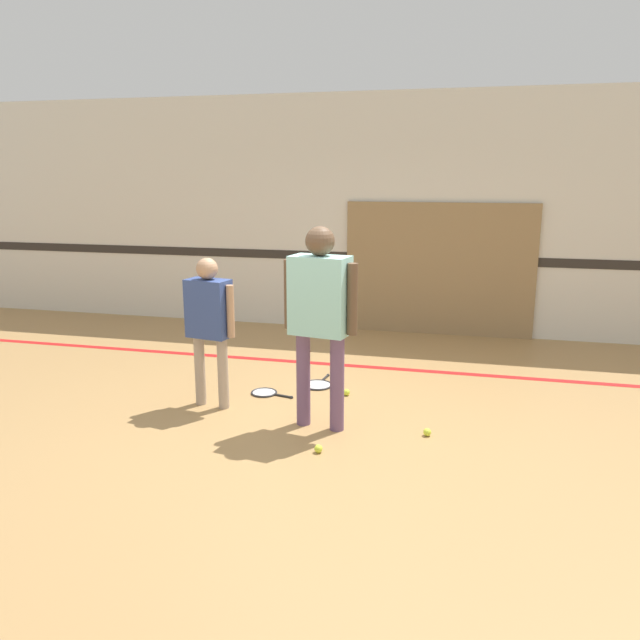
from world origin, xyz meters
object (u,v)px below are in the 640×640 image
(racket_spare_on_floor, at_px, (318,384))
(tennis_ball_near_instructor, at_px, (318,449))
(tennis_ball_stray_right, at_px, (427,432))
(person_instructor, at_px, (320,306))
(tennis_ball_by_spare_racket, at_px, (337,385))
(tennis_ball_stray_left, at_px, (347,392))
(person_student_left, at_px, (209,316))
(racket_second_spare, at_px, (266,393))

(racket_spare_on_floor, bearing_deg, tennis_ball_near_instructor, -159.52)
(tennis_ball_near_instructor, relative_size, tennis_ball_stray_right, 1.00)
(person_instructor, xyz_separation_m, racket_spare_on_floor, (-0.28, 1.04, -1.06))
(tennis_ball_near_instructor, bearing_deg, person_instructor, 102.30)
(tennis_ball_near_instructor, bearing_deg, tennis_ball_by_spare_racket, 96.74)
(tennis_ball_stray_left, bearing_deg, tennis_ball_near_instructor, -88.30)
(person_student_left, height_order, tennis_ball_near_instructor, person_student_left)
(person_instructor, bearing_deg, racket_spare_on_floor, 114.96)
(tennis_ball_stray_right, bearing_deg, racket_second_spare, 158.29)
(tennis_ball_near_instructor, bearing_deg, racket_second_spare, 125.18)
(racket_spare_on_floor, height_order, racket_second_spare, same)
(person_instructor, distance_m, racket_spare_on_floor, 1.51)
(person_instructor, distance_m, tennis_ball_near_instructor, 1.16)
(person_student_left, relative_size, racket_second_spare, 2.91)
(racket_spare_on_floor, distance_m, tennis_ball_by_spare_racket, 0.21)
(person_student_left, distance_m, racket_second_spare, 1.04)
(tennis_ball_by_spare_racket, distance_m, tennis_ball_stray_right, 1.40)
(person_instructor, height_order, person_student_left, person_instructor)
(person_instructor, distance_m, person_student_left, 1.15)
(tennis_ball_near_instructor, distance_m, tennis_ball_stray_left, 1.33)
(tennis_ball_by_spare_racket, bearing_deg, person_instructor, -86.14)
(racket_second_spare, distance_m, tennis_ball_stray_left, 0.81)
(tennis_ball_stray_left, bearing_deg, tennis_ball_by_spare_racket, 125.90)
(racket_spare_on_floor, xyz_separation_m, racket_second_spare, (-0.45, -0.37, 0.00))
(racket_second_spare, height_order, tennis_ball_near_instructor, tennis_ball_near_instructor)
(racket_second_spare, relative_size, tennis_ball_stray_left, 7.33)
(tennis_ball_near_instructor, bearing_deg, tennis_ball_stray_right, 33.17)
(person_instructor, bearing_deg, tennis_ball_stray_left, 94.98)
(person_student_left, relative_size, tennis_ball_stray_right, 21.37)
(person_instructor, xyz_separation_m, person_student_left, (-1.11, 0.25, -0.20))
(person_instructor, xyz_separation_m, tennis_ball_stray_left, (0.07, 0.82, -1.04))
(person_instructor, distance_m, racket_second_spare, 1.45)
(racket_second_spare, distance_m, tennis_ball_near_instructor, 1.45)
(racket_second_spare, xyz_separation_m, tennis_ball_near_instructor, (0.84, -1.19, 0.02))
(tennis_ball_by_spare_racket, relative_size, tennis_ball_stray_left, 1.00)
(tennis_ball_stray_left, xyz_separation_m, tennis_ball_stray_right, (0.85, -0.80, 0.00))
(racket_spare_on_floor, relative_size, tennis_ball_near_instructor, 7.97)
(person_instructor, distance_m, tennis_ball_by_spare_racket, 1.45)
(racket_second_spare, bearing_deg, tennis_ball_by_spare_racket, 40.27)
(person_instructor, distance_m, tennis_ball_stray_right, 1.39)
(racket_second_spare, relative_size, tennis_ball_near_instructor, 7.33)
(tennis_ball_stray_right, bearing_deg, person_instructor, -178.86)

